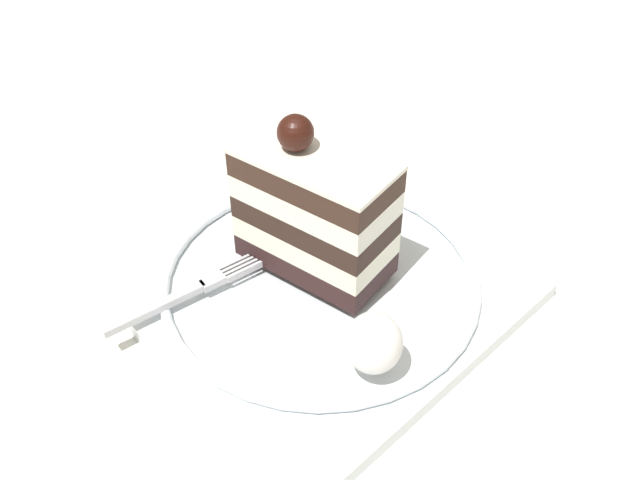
{
  "coord_description": "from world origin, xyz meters",
  "views": [
    {
      "loc": [
        0.29,
        0.17,
        0.34
      ],
      "look_at": [
        0.02,
        -0.02,
        0.05
      ],
      "focal_mm": 39.99,
      "sensor_mm": 36.0,
      "label": 1
    }
  ],
  "objects_px": {
    "whipped_cream_dollop": "(374,343)",
    "cake_slice": "(315,210)",
    "fork": "(191,291)",
    "dessert_plate": "(320,285)"
  },
  "relations": [
    {
      "from": "dessert_plate",
      "to": "whipped_cream_dollop",
      "type": "relative_size",
      "value": 6.82
    },
    {
      "from": "dessert_plate",
      "to": "cake_slice",
      "type": "bearing_deg",
      "value": -131.03
    },
    {
      "from": "dessert_plate",
      "to": "cake_slice",
      "type": "distance_m",
      "value": 0.05
    },
    {
      "from": "whipped_cream_dollop",
      "to": "fork",
      "type": "relative_size",
      "value": 0.35
    },
    {
      "from": "whipped_cream_dollop",
      "to": "fork",
      "type": "xyz_separation_m",
      "value": [
        0.02,
        -0.12,
        -0.02
      ]
    },
    {
      "from": "dessert_plate",
      "to": "fork",
      "type": "height_order",
      "value": "fork"
    },
    {
      "from": "whipped_cream_dollop",
      "to": "cake_slice",
      "type": "bearing_deg",
      "value": -124.56
    },
    {
      "from": "fork",
      "to": "whipped_cream_dollop",
      "type": "bearing_deg",
      "value": 97.62
    },
    {
      "from": "dessert_plate",
      "to": "whipped_cream_dollop",
      "type": "bearing_deg",
      "value": 56.54
    },
    {
      "from": "fork",
      "to": "dessert_plate",
      "type": "bearing_deg",
      "value": 136.66
    }
  ]
}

